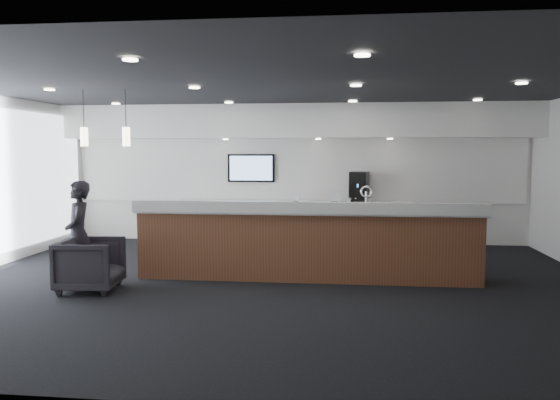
# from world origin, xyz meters

# --- Properties ---
(ground) EXTENTS (10.00, 10.00, 0.00)m
(ground) POSITION_xyz_m (0.00, 0.00, 0.00)
(ground) COLOR black
(ground) RESTS_ON ground
(ceiling) EXTENTS (10.00, 8.00, 0.02)m
(ceiling) POSITION_xyz_m (0.00, 0.00, 3.00)
(ceiling) COLOR black
(ceiling) RESTS_ON back_wall
(back_wall) EXTENTS (10.00, 0.02, 3.00)m
(back_wall) POSITION_xyz_m (0.00, 4.00, 1.50)
(back_wall) COLOR white
(back_wall) RESTS_ON ground
(soffit_bulkhead) EXTENTS (10.00, 0.90, 0.70)m
(soffit_bulkhead) POSITION_xyz_m (0.00, 3.55, 2.65)
(soffit_bulkhead) COLOR white
(soffit_bulkhead) RESTS_ON back_wall
(alcove_panel) EXTENTS (9.80, 0.06, 1.40)m
(alcove_panel) POSITION_xyz_m (0.00, 3.97, 1.60)
(alcove_panel) COLOR white
(alcove_panel) RESTS_ON back_wall
(back_credenza) EXTENTS (5.06, 0.66, 0.95)m
(back_credenza) POSITION_xyz_m (-0.00, 3.64, 0.48)
(back_credenza) COLOR #95989D
(back_credenza) RESTS_ON ground
(wall_tv) EXTENTS (1.05, 0.08, 0.62)m
(wall_tv) POSITION_xyz_m (-1.00, 3.91, 1.65)
(wall_tv) COLOR black
(wall_tv) RESTS_ON back_wall
(pendant_left) EXTENTS (0.12, 0.12, 0.30)m
(pendant_left) POSITION_xyz_m (-2.40, 0.80, 2.25)
(pendant_left) COLOR #FFF0C6
(pendant_left) RESTS_ON ceiling
(pendant_right) EXTENTS (0.12, 0.12, 0.30)m
(pendant_right) POSITION_xyz_m (-3.10, 0.80, 2.25)
(pendant_right) COLOR #FFF0C6
(pendant_right) RESTS_ON ceiling
(ceiling_can_lights) EXTENTS (7.00, 5.00, 0.02)m
(ceiling_can_lights) POSITION_xyz_m (0.00, 0.00, 2.97)
(ceiling_can_lights) COLOR silver
(ceiling_can_lights) RESTS_ON ceiling
(service_counter) EXTENTS (5.40, 0.89, 1.49)m
(service_counter) POSITION_xyz_m (0.47, 0.48, 0.57)
(service_counter) COLOR brown
(service_counter) RESTS_ON ground
(coffee_machine) EXTENTS (0.45, 0.53, 0.64)m
(coffee_machine) POSITION_xyz_m (1.38, 3.70, 1.27)
(coffee_machine) COLOR black
(coffee_machine) RESTS_ON back_credenza
(info_sign_left) EXTENTS (0.15, 0.06, 0.21)m
(info_sign_left) POSITION_xyz_m (0.05, 3.56, 1.05)
(info_sign_left) COLOR silver
(info_sign_left) RESTS_ON back_credenza
(info_sign_right) EXTENTS (0.20, 0.05, 0.27)m
(info_sign_right) POSITION_xyz_m (0.87, 3.54, 1.08)
(info_sign_right) COLOR silver
(info_sign_right) RESTS_ON back_credenza
(armchair) EXTENTS (0.92, 0.90, 0.77)m
(armchair) POSITION_xyz_m (-2.60, -0.66, 0.38)
(armchair) COLOR black
(armchair) RESTS_ON ground
(lounge_guest) EXTENTS (0.59, 0.68, 1.58)m
(lounge_guest) POSITION_xyz_m (-2.88, -0.44, 0.79)
(lounge_guest) COLOR black
(lounge_guest) RESTS_ON ground
(cup_0) EXTENTS (0.10, 0.10, 0.09)m
(cup_0) POSITION_xyz_m (1.59, 3.55, 1.00)
(cup_0) COLOR white
(cup_0) RESTS_ON back_credenza
(cup_1) EXTENTS (0.14, 0.14, 0.09)m
(cup_1) POSITION_xyz_m (1.45, 3.55, 1.00)
(cup_1) COLOR white
(cup_1) RESTS_ON back_credenza
(cup_2) EXTENTS (0.12, 0.12, 0.09)m
(cup_2) POSITION_xyz_m (1.31, 3.55, 1.00)
(cup_2) COLOR white
(cup_2) RESTS_ON back_credenza
(cup_3) EXTENTS (0.12, 0.12, 0.09)m
(cup_3) POSITION_xyz_m (1.17, 3.55, 1.00)
(cup_3) COLOR white
(cup_3) RESTS_ON back_credenza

